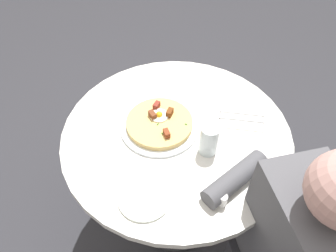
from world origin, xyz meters
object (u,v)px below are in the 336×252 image
fork (242,119)px  salt_shaker (223,200)px  dining_table (176,158)px  breakfast_pizza (160,122)px  water_glass (209,140)px  pizza_plate (160,126)px  knife (242,113)px  bread_plate (144,197)px

fork → salt_shaker: size_ratio=3.58×
dining_table → breakfast_pizza: (-0.04, -0.06, 0.19)m
breakfast_pizza → water_glass: (0.16, 0.15, 0.04)m
fork → pizza_plate: bearing=-165.5°
breakfast_pizza → water_glass: 0.22m
water_glass → knife: bearing=127.1°
dining_table → pizza_plate: (-0.04, -0.06, 0.18)m
dining_table → salt_shaker: (0.33, 0.07, 0.19)m
fork → salt_shaker: 0.39m
knife → water_glass: 0.25m
dining_table → bread_plate: size_ratio=5.01×
fork → salt_shaker: (0.33, -0.20, 0.02)m
pizza_plate → salt_shaker: (0.38, 0.13, 0.02)m
dining_table → knife: size_ratio=4.96×
breakfast_pizza → knife: 0.34m
pizza_plate → water_glass: (0.15, 0.15, 0.06)m
bread_plate → salt_shaker: (0.08, 0.24, 0.02)m
salt_shaker → breakfast_pizza: bearing=-161.5°
pizza_plate → water_glass: water_glass is taller
fork → water_glass: water_glass is taller
pizza_plate → water_glass: size_ratio=2.46×
pizza_plate → breakfast_pizza: breakfast_pizza is taller
bread_plate → water_glass: 0.30m
pizza_plate → bread_plate: 0.32m
dining_table → breakfast_pizza: 0.21m
dining_table → knife: bearing=96.7°
breakfast_pizza → salt_shaker: breakfast_pizza is taller
knife → salt_shaker: 0.43m
breakfast_pizza → salt_shaker: bearing=18.5°
bread_plate → fork: (-0.25, 0.44, 0.00)m
water_glass → salt_shaker: water_glass is taller
dining_table → pizza_plate: pizza_plate is taller
pizza_plate → fork: (0.04, 0.33, 0.00)m
knife → water_glass: water_glass is taller
breakfast_pizza → dining_table: bearing=53.6°
fork → salt_shaker: salt_shaker is taller
knife → pizza_plate: bearing=-159.6°
knife → dining_table: bearing=-151.5°
pizza_plate → salt_shaker: 0.40m
pizza_plate → knife: 0.34m
dining_table → breakfast_pizza: bearing=-126.4°
dining_table → pizza_plate: size_ratio=2.88×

